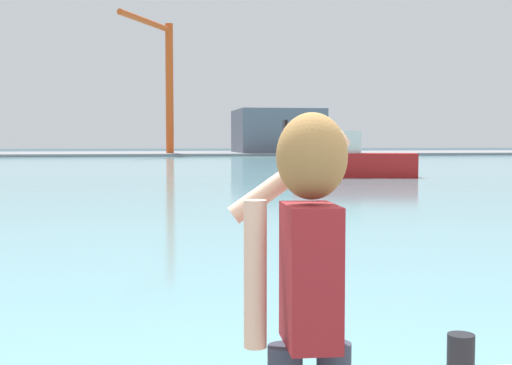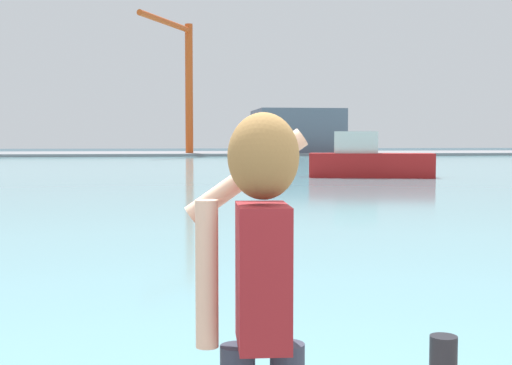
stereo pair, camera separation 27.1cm
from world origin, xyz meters
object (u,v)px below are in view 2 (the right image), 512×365
at_px(warehouse_right, 297,131).
at_px(port_crane, 183,71).
at_px(person_photographer, 260,284).
at_px(harbor_bollard, 443,359).
at_px(boat_moored, 368,161).

xyz_separation_m(warehouse_right, port_crane, (-15.72, -5.14, 7.49)).
relative_size(person_photographer, warehouse_right, 0.15).
xyz_separation_m(harbor_bollard, port_crane, (0.59, 83.62, 10.16)).
bearing_deg(warehouse_right, boat_moored, -97.08).
xyz_separation_m(harbor_bollard, boat_moored, (9.29, 32.19, 0.31)).
relative_size(person_photographer, harbor_bollard, 5.51).
distance_m(person_photographer, warehouse_right, 92.17).
relative_size(boat_moored, warehouse_right, 0.60).
bearing_deg(port_crane, person_photographer, -91.39).
height_order(harbor_bollard, port_crane, port_crane).
bearing_deg(warehouse_right, person_photographer, -101.13).
relative_size(boat_moored, port_crane, 0.42).
distance_m(boat_moored, port_crane, 53.07).
height_order(harbor_bollard, warehouse_right, warehouse_right).
xyz_separation_m(person_photographer, boat_moored, (10.77, 33.86, -0.60)).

